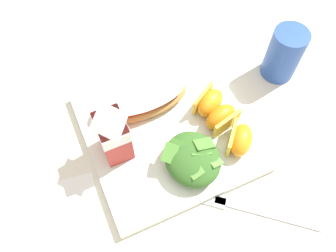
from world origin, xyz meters
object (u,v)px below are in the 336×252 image
(white_plate, at_px, (168,131))
(orange_wedge_front, at_px, (240,140))
(milk_carton, at_px, (112,131))
(orange_wedge_middle, at_px, (221,118))
(orange_wedge_rear, at_px, (209,102))
(cheesy_pizza_bread, at_px, (142,98))
(drinking_blue_cup, at_px, (284,54))
(green_salad_pile, at_px, (193,159))
(paper_napkin, at_px, (63,212))
(metal_fork, at_px, (252,209))

(white_plate, bearing_deg, orange_wedge_front, -128.96)
(milk_carton, xyz_separation_m, orange_wedge_middle, (-0.03, -0.18, -0.04))
(orange_wedge_middle, xyz_separation_m, orange_wedge_rear, (0.04, 0.00, 0.00))
(orange_wedge_middle, relative_size, orange_wedge_rear, 0.95)
(cheesy_pizza_bread, height_order, drinking_blue_cup, drinking_blue_cup)
(cheesy_pizza_bread, height_order, orange_wedge_rear, orange_wedge_rear)
(cheesy_pizza_bread, bearing_deg, white_plate, -162.19)
(cheesy_pizza_bread, xyz_separation_m, orange_wedge_middle, (-0.09, -0.11, 0.00))
(orange_wedge_rear, bearing_deg, green_salad_pile, 138.61)
(orange_wedge_rear, bearing_deg, cheesy_pizza_bread, 61.48)
(white_plate, distance_m, paper_napkin, 0.22)
(white_plate, distance_m, milk_carton, 0.12)
(green_salad_pile, bearing_deg, orange_wedge_middle, -58.62)
(orange_wedge_middle, distance_m, orange_wedge_rear, 0.04)
(green_salad_pile, bearing_deg, drinking_blue_cup, -64.90)
(orange_wedge_front, bearing_deg, green_salad_pile, 89.04)
(orange_wedge_front, distance_m, paper_napkin, 0.31)
(milk_carton, relative_size, metal_fork, 0.71)
(milk_carton, distance_m, metal_fork, 0.25)
(paper_napkin, relative_size, metal_fork, 0.71)
(orange_wedge_front, height_order, paper_napkin, orange_wedge_front)
(cheesy_pizza_bread, distance_m, drinking_blue_cup, 0.28)
(orange_wedge_front, xyz_separation_m, orange_wedge_middle, (0.05, 0.01, 0.00))
(green_salad_pile, bearing_deg, milk_carton, 52.89)
(orange_wedge_front, height_order, orange_wedge_rear, same)
(paper_napkin, bearing_deg, orange_wedge_middle, -83.44)
(orange_wedge_front, relative_size, orange_wedge_rear, 0.98)
(green_salad_pile, bearing_deg, orange_wedge_front, -90.96)
(cheesy_pizza_bread, xyz_separation_m, milk_carton, (-0.06, 0.07, 0.04))
(orange_wedge_front, bearing_deg, drinking_blue_cup, -53.64)
(cheesy_pizza_bread, relative_size, orange_wedge_rear, 2.46)
(orange_wedge_front, height_order, metal_fork, orange_wedge_front)
(orange_wedge_middle, height_order, metal_fork, orange_wedge_middle)
(cheesy_pizza_bread, xyz_separation_m, paper_napkin, (-0.13, 0.19, -0.03))
(orange_wedge_front, height_order, drinking_blue_cup, drinking_blue_cup)
(milk_carton, bearing_deg, paper_napkin, 119.02)
(cheesy_pizza_bread, height_order, milk_carton, milk_carton)
(orange_wedge_rear, bearing_deg, orange_wedge_front, -172.14)
(milk_carton, relative_size, drinking_blue_cup, 1.05)
(metal_fork, relative_size, drinking_blue_cup, 1.50)
(milk_carton, bearing_deg, cheesy_pizza_bread, -48.59)
(orange_wedge_rear, bearing_deg, white_plate, 96.10)
(orange_wedge_rear, height_order, metal_fork, orange_wedge_rear)
(orange_wedge_rear, height_order, paper_napkin, orange_wedge_rear)
(green_salad_pile, distance_m, drinking_blue_cup, 0.27)
(green_salad_pile, xyz_separation_m, drinking_blue_cup, (0.11, -0.25, 0.02))
(orange_wedge_rear, bearing_deg, drinking_blue_cup, -80.15)
(milk_carton, relative_size, orange_wedge_middle, 1.65)
(milk_carton, height_order, orange_wedge_middle, milk_carton)
(paper_napkin, bearing_deg, green_salad_pile, -93.66)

